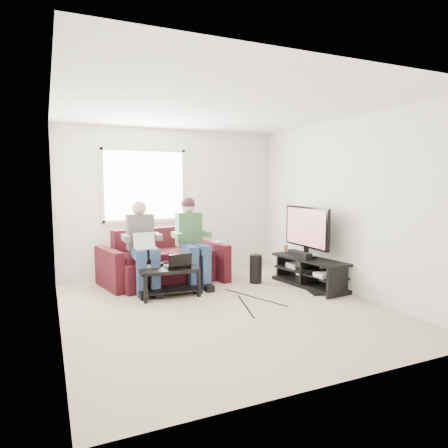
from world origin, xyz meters
The scene contains 26 objects.
floor centered at (0.00, 0.00, 0.00)m, with size 4.50×4.50×0.00m, color #B7A78E.
ceiling centered at (0.00, 0.00, 2.60)m, with size 4.50×4.50×0.00m, color white.
wall_back centered at (0.00, 2.25, 1.30)m, with size 4.50×4.50×0.00m, color white.
wall_front centered at (0.00, -2.25, 1.30)m, with size 4.50×4.50×0.00m, color white.
wall_left centered at (-2.00, 0.00, 1.30)m, with size 4.50×4.50×0.00m, color white.
wall_right centered at (2.00, 0.00, 1.30)m, with size 4.50×4.50×0.00m, color white.
window centered at (-0.50, 2.23, 1.60)m, with size 1.48×0.04×1.28m.
sofa centered at (-0.37, 1.61, 0.33)m, with size 2.06×1.20×0.89m.
person_left centered at (-0.77, 1.27, 0.75)m, with size 0.40×0.71×1.37m.
person_right centered at (0.03, 1.29, 0.82)m, with size 0.40×0.71×1.41m.
laptop_silver centered at (-0.77, 1.08, 0.74)m, with size 0.32×0.22×0.24m, color silver, non-canonical shape.
coffee_table centered at (-0.50, 0.81, 0.31)m, with size 0.88×0.58×0.42m.
laptop_black centered at (-0.38, 0.73, 0.54)m, with size 0.34×0.24×0.24m, color black, non-canonical shape.
controller_a centered at (-0.78, 0.93, 0.44)m, with size 0.14×0.09×0.04m, color silver.
controller_b centered at (-0.60, 0.99, 0.44)m, with size 0.14×0.09×0.04m, color black.
controller_c centered at (-0.20, 0.96, 0.44)m, with size 0.14×0.09×0.04m, color gray.
tv_stand centered at (1.70, 0.40, 0.21)m, with size 0.60×1.43×0.46m.
tv centered at (1.70, 0.50, 0.92)m, with size 0.12×1.10×0.81m.
soundbar centered at (1.58, 0.50, 0.51)m, with size 0.12×0.50×0.10m, color black.
drink_cup centered at (1.65, 1.03, 0.52)m, with size 0.08×0.08×0.12m, color #996842.
console_white centered at (1.70, 0.00, 0.27)m, with size 0.30×0.22×0.06m, color silver.
console_grey centered at (1.70, 0.70, 0.28)m, with size 0.34×0.26×0.08m, color gray.
console_black centered at (1.70, 0.35, 0.28)m, with size 0.38×0.30×0.07m, color black.
subwoofer centered at (1.03, 0.95, 0.23)m, with size 0.21×0.21×0.47m, color black.
keyboard_floor centered at (1.55, 0.10, 0.01)m, with size 0.14×0.42×0.02m, color black.
end_table centered at (0.61, 1.72, 0.27)m, with size 0.34×0.34×0.61m.
Camera 1 is at (-2.09, -4.74, 1.66)m, focal length 32.00 mm.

